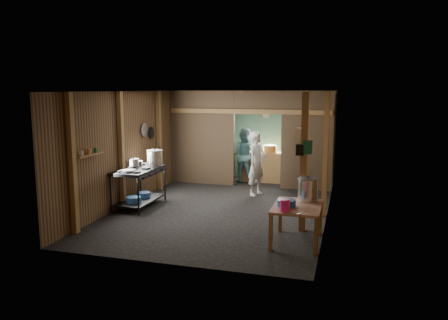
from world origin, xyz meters
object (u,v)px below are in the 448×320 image
(prep_table, at_px, (297,224))
(pink_bucket, at_px, (285,205))
(yellow_tub, at_px, (270,149))
(cook, at_px, (257,163))
(stove_pot_large, at_px, (155,158))
(stock_pot, at_px, (308,190))
(gas_range, at_px, (139,188))

(prep_table, height_order, pink_bucket, pink_bucket)
(prep_table, distance_m, yellow_tub, 5.16)
(prep_table, distance_m, cook, 3.57)
(pink_bucket, bearing_deg, cook, 108.69)
(prep_table, distance_m, stove_pot_large, 4.08)
(yellow_tub, height_order, cook, cook)
(stock_pot, relative_size, cook, 0.27)
(gas_range, relative_size, pink_bucket, 7.60)
(stove_pot_large, xyz_separation_m, yellow_tub, (2.17, 3.04, -0.10))
(stove_pot_large, distance_m, yellow_tub, 3.74)
(prep_table, xyz_separation_m, yellow_tub, (-1.37, 4.94, 0.62))
(pink_bucket, bearing_deg, stove_pot_large, 145.75)
(gas_range, xyz_separation_m, stove_pot_large, (0.17, 0.50, 0.61))
(prep_table, bearing_deg, stock_pot, 71.50)
(pink_bucket, height_order, cook, cook)
(stock_pot, bearing_deg, prep_table, -108.50)
(stove_pot_large, bearing_deg, pink_bucket, -34.25)
(prep_table, height_order, cook, cook)
(gas_range, xyz_separation_m, prep_table, (3.71, -1.40, -0.11))
(stock_pot, xyz_separation_m, pink_bucket, (-0.29, -0.80, -0.10))
(stock_pot, distance_m, yellow_tub, 4.78)
(pink_bucket, bearing_deg, prep_table, 68.40)
(gas_range, distance_m, stove_pot_large, 0.81)
(prep_table, xyz_separation_m, stock_pot, (0.13, 0.40, 0.53))
(stock_pot, bearing_deg, cook, 118.23)
(cook, bearing_deg, stove_pot_large, 143.79)
(prep_table, relative_size, stove_pot_large, 2.99)
(gas_range, bearing_deg, stock_pot, -14.53)
(gas_range, distance_m, pink_bucket, 3.99)
(prep_table, relative_size, cook, 0.70)
(stove_pot_large, bearing_deg, cook, 32.22)
(yellow_tub, bearing_deg, gas_range, -123.47)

